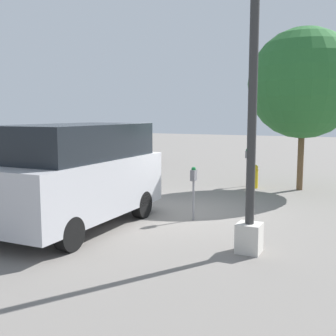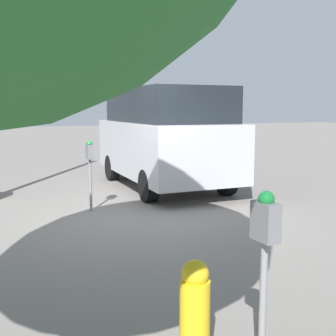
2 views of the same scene
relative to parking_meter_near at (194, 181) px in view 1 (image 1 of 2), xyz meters
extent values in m
plane|color=slate|center=(-0.72, -0.60, -0.96)|extent=(80.00, 80.00, 0.00)
cylinder|color=gray|center=(0.00, 0.00, -0.48)|extent=(0.05, 0.05, 0.97)
cube|color=slate|center=(0.00, 0.00, 0.14)|extent=(0.20, 0.12, 0.26)
sphere|color=#14662D|center=(0.00, 0.00, 0.29)|extent=(0.11, 0.11, 0.11)
cylinder|color=gray|center=(-5.33, -0.08, -0.46)|extent=(0.05, 0.05, 1.01)
cube|color=slate|center=(-5.33, -0.08, 0.18)|extent=(0.20, 0.12, 0.26)
sphere|color=#14662D|center=(-5.33, -0.08, 0.33)|extent=(0.11, 0.11, 0.11)
cube|color=beige|center=(1.80, 1.83, -0.69)|extent=(0.44, 0.44, 0.55)
cylinder|color=#2D2D2D|center=(1.80, 1.83, 2.26)|extent=(0.16, 0.16, 5.34)
cube|color=#B2B2B7|center=(1.76, -2.14, -0.01)|extent=(4.60, 2.08, 1.23)
cube|color=black|center=(1.64, -2.14, 0.99)|extent=(3.68, 1.91, 0.77)
cube|color=orange|center=(4.00, -1.46, -0.48)|extent=(0.08, 0.12, 0.20)
cylinder|color=black|center=(3.17, -1.23, -0.63)|extent=(0.67, 0.25, 0.67)
cylinder|color=black|center=(0.33, -1.25, -0.63)|extent=(0.67, 0.25, 0.67)
cylinder|color=black|center=(0.34, -3.05, -0.63)|extent=(0.67, 0.25, 0.67)
cube|color=black|center=(-9.01, -8.00, -0.33)|extent=(3.99, 1.95, 0.61)
cube|color=black|center=(-8.81, -7.99, 0.20)|extent=(2.21, 1.75, 0.46)
cube|color=orange|center=(-10.91, -8.65, -0.48)|extent=(0.08, 0.12, 0.20)
cylinder|color=black|center=(-10.21, -8.84, -0.63)|extent=(0.66, 0.24, 0.66)
cylinder|color=black|center=(-10.25, -7.22, -0.63)|extent=(0.66, 0.24, 0.66)
cylinder|color=black|center=(-7.77, -8.77, -0.63)|extent=(0.66, 0.24, 0.66)
cylinder|color=black|center=(-7.82, -7.15, -0.63)|extent=(0.66, 0.24, 0.66)
cylinder|color=brown|center=(-5.36, 1.74, 0.18)|extent=(0.20, 0.20, 2.29)
sphere|color=#28662D|center=(-5.36, 1.74, 2.60)|extent=(3.63, 3.63, 3.63)
cylinder|color=gold|center=(-5.02, 0.28, -0.63)|extent=(0.22, 0.22, 0.67)
sphere|color=gold|center=(-5.02, 0.28, -0.24)|extent=(0.20, 0.20, 0.20)
camera|label=1|loc=(9.30, 3.70, 1.60)|focal=45.00mm
camera|label=2|loc=(-7.59, 1.53, 0.92)|focal=45.00mm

